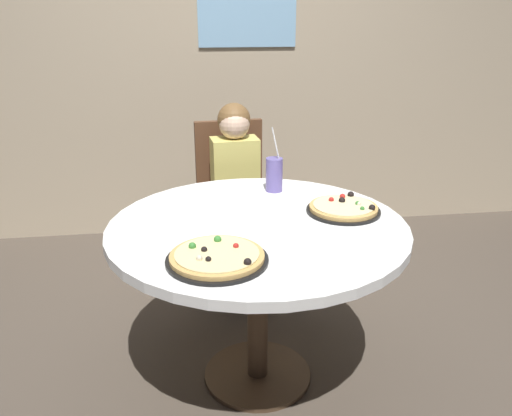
{
  "coord_description": "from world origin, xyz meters",
  "views": [
    {
      "loc": [
        -0.28,
        -1.96,
        1.58
      ],
      "look_at": [
        0.0,
        0.05,
        0.8
      ],
      "focal_mm": 37.13,
      "sensor_mm": 36.0,
      "label": 1
    }
  ],
  "objects": [
    {
      "name": "pizza_veggie",
      "position": [
        -0.19,
        -0.32,
        0.77
      ],
      "size": [
        0.36,
        0.36,
        0.05
      ],
      "color": "black",
      "rests_on": "dining_table"
    },
    {
      "name": "dining_table",
      "position": [
        0.0,
        0.0,
        0.65
      ],
      "size": [
        1.22,
        1.22,
        0.75
      ],
      "color": "white",
      "rests_on": "ground_plane"
    },
    {
      "name": "pizza_cheese",
      "position": [
        0.38,
        0.08,
        0.77
      ],
      "size": [
        0.32,
        0.32,
        0.05
      ],
      "color": "black",
      "rests_on": "dining_table"
    },
    {
      "name": "ground_plane",
      "position": [
        0.0,
        0.0,
        0.0
      ],
      "size": [
        8.0,
        8.0,
        0.0
      ],
      "primitive_type": "plane",
      "color": "#4C4238"
    },
    {
      "name": "diner_child",
      "position": [
        0.01,
        0.83,
        0.48
      ],
      "size": [
        0.28,
        0.42,
        1.08
      ],
      "color": "#3F4766",
      "rests_on": "ground_plane"
    },
    {
      "name": "soda_cup",
      "position": [
        0.14,
        0.4,
        0.83
      ],
      "size": [
        0.08,
        0.08,
        0.31
      ],
      "color": "#6659A5",
      "rests_on": "dining_table"
    },
    {
      "name": "wall_with_window",
      "position": [
        0.0,
        1.82,
        1.45
      ],
      "size": [
        5.2,
        0.14,
        2.9
      ],
      "color": "tan",
      "rests_on": "ground_plane"
    },
    {
      "name": "chair_wooden",
      "position": [
        -0.01,
        1.01,
        0.53
      ],
      "size": [
        0.43,
        0.43,
        0.95
      ],
      "color": "brown",
      "rests_on": "ground_plane"
    }
  ]
}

